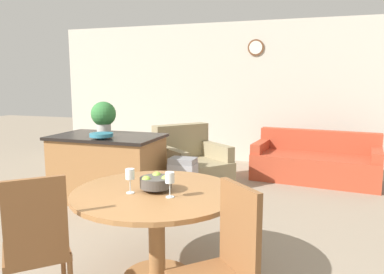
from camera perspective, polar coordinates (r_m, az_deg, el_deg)
The scene contains 13 objects.
wall_back at distance 7.38m, azimuth 8.30°, elevation 6.67°, with size 8.00×0.09×2.70m.
dining_table at distance 3.02m, azimuth -5.45°, elevation -11.23°, with size 1.32×1.32×0.75m.
dining_chair_near_left at distance 2.79m, azimuth -22.64°, elevation -14.53°, with size 0.59×0.59×1.00m.
dining_chair_near_right at distance 2.34m, azimuth 4.83°, elevation -18.59°, with size 0.59×0.59×1.00m.
fruit_bowl at distance 2.95m, azimuth -5.50°, elevation -6.81°, with size 0.25×0.25×0.13m.
wine_glass_left at distance 2.90m, azimuth -9.44°, elevation -5.77°, with size 0.07×0.07×0.19m.
wine_glass_right at distance 2.77m, azimuth -3.40°, elevation -6.38°, with size 0.07×0.07×0.19m.
kitchen_island at distance 5.14m, azimuth -12.67°, elevation -4.58°, with size 1.42×0.88×0.88m.
teal_bowl at distance 4.79m, azimuth -13.65°, elevation 0.29°, with size 0.29×0.29×0.07m.
potted_plant at distance 5.28m, azimuth -13.33°, elevation 3.21°, with size 0.34×0.34×0.43m.
trash_bin at distance 4.91m, azimuth -1.40°, elevation -6.72°, with size 0.34×0.26×0.61m.
couch at distance 6.37m, azimuth 18.27°, elevation -3.81°, with size 2.01×1.11×0.77m.
armchair at distance 5.71m, azimuth -0.17°, elevation -4.45°, with size 1.31×1.30×0.91m.
Camera 1 is at (1.31, -1.48, 1.61)m, focal length 35.00 mm.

